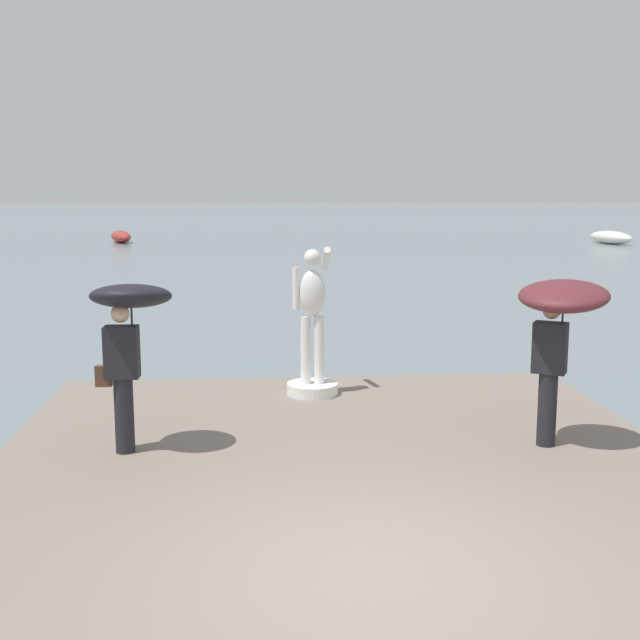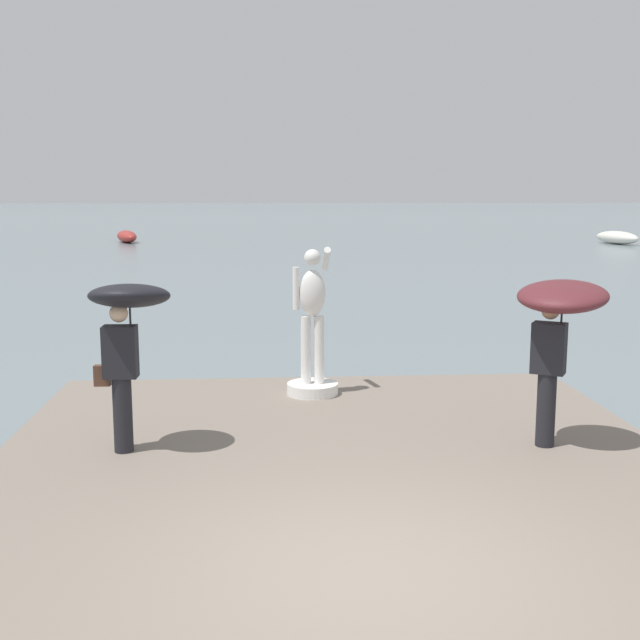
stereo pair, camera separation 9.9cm
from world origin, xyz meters
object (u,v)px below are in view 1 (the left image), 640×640
at_px(onlooker_left, 128,321).
at_px(boat_far, 611,237).
at_px(onlooker_right, 560,315).
at_px(statue_white_figure, 312,340).
at_px(boat_near, 121,236).

height_order(onlooker_left, boat_far, onlooker_left).
xyz_separation_m(onlooker_left, onlooker_right, (4.96, -0.18, 0.04)).
xyz_separation_m(statue_white_figure, boat_far, (22.36, 39.20, -0.79)).
distance_m(onlooker_right, boat_far, 46.26).
bearing_deg(onlooker_left, statue_white_figure, 47.51).
distance_m(statue_white_figure, boat_far, 45.13).
bearing_deg(onlooker_left, boat_near, 99.65).
distance_m(statue_white_figure, boat_near, 44.48).
bearing_deg(onlooker_right, boat_near, 105.50).
relative_size(statue_white_figure, boat_near, 0.50).
distance_m(boat_near, boat_far, 32.67).
relative_size(onlooker_left, onlooker_right, 1.00).
height_order(onlooker_right, boat_far, onlooker_right).
relative_size(statue_white_figure, onlooker_right, 1.09).
xyz_separation_m(onlooker_right, boat_near, (-12.74, 45.97, -1.57)).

